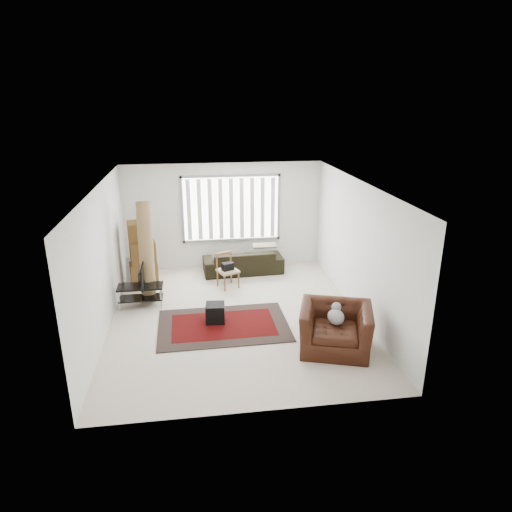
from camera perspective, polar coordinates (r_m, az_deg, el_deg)
The scene contains 11 objects.
room at distance 9.23m, azimuth -2.78°, elevation 3.68°, with size 6.00×6.02×2.71m.
persian_rug at distance 9.05m, azimuth -4.09°, elevation -8.63°, with size 2.55×1.72×0.02m.
tv_stand at distance 9.99m, azimuth -14.23°, elevation -4.31°, with size 0.95×0.43×0.47m.
tv at distance 9.86m, azimuth -14.40°, elevation -2.44°, with size 0.77×0.10×0.44m, color black.
subwoofer at distance 9.12m, azimuth -5.11°, elevation -7.08°, with size 0.37×0.37×0.37m, color black.
moving_boxes at distance 11.03m, azimuth -14.02°, elevation 0.04°, with size 0.72×0.67×1.52m.
white_flatpack at distance 11.18m, azimuth -14.65°, elevation -1.86°, with size 0.51×0.07×0.65m, color silver.
rolled_rug at distance 10.18m, azimuth -13.57°, elevation 0.60°, with size 0.32×0.32×2.14m, color olive.
sofa at distance 11.53m, azimuth -1.64°, elevation -0.24°, with size 1.99×0.86×0.76m, color black.
side_chair at distance 10.64m, azimuth -3.60°, elevation -1.62°, with size 0.57×0.57×0.81m.
armchair at distance 8.20m, azimuth 9.91°, elevation -8.52°, with size 1.50×1.40×0.91m.
Camera 1 is at (-0.78, -8.34, 4.26)m, focal length 32.00 mm.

